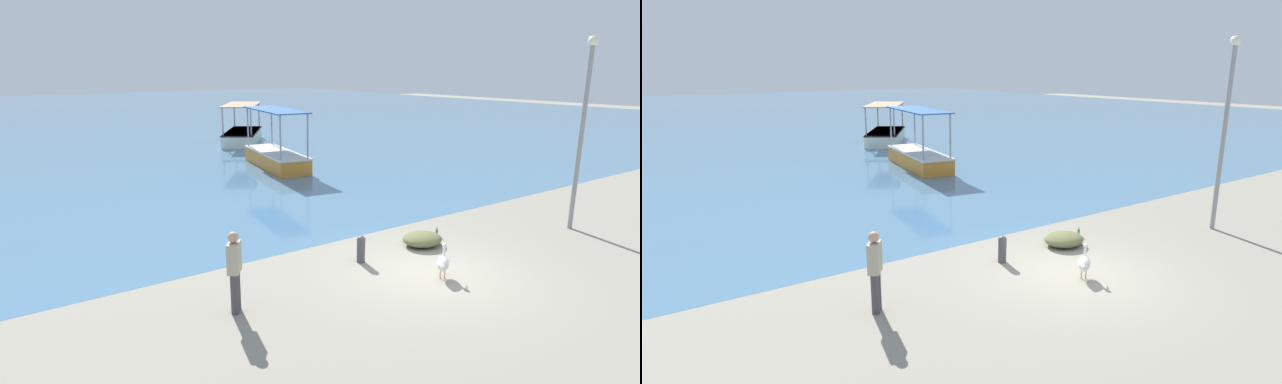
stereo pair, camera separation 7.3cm
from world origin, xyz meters
TOP-DOWN VIEW (x-y plane):
  - ground at (0.00, 0.00)m, footprint 120.00×120.00m
  - harbor_water at (0.00, 48.00)m, footprint 110.00×90.00m
  - fishing_boat_near_left at (3.39, 13.35)m, footprint 2.38×5.35m
  - fishing_boat_outer at (5.61, 21.65)m, footprint 4.52×5.42m
  - pelican at (0.01, -0.43)m, footprint 0.68×0.61m
  - lamp_post at (6.04, -0.09)m, footprint 0.28×0.28m
  - mooring_bollard at (-0.95, 1.41)m, footprint 0.22×0.22m
  - fisherman_standing at (-4.69, 0.78)m, footprint 0.42×0.45m
  - net_pile at (1.21, 1.40)m, footprint 1.16×0.98m
  - glass_bottle at (2.14, 1.71)m, footprint 0.07×0.07m

SIDE VIEW (x-z plane):
  - ground at x=0.00m, z-range 0.00..0.00m
  - harbor_water at x=0.00m, z-range 0.00..0.00m
  - glass_bottle at x=2.14m, z-range -0.03..0.24m
  - net_pile at x=1.21m, z-range 0.00..0.37m
  - mooring_bollard at x=-0.95m, z-range 0.02..0.72m
  - pelican at x=0.01m, z-range -0.02..0.78m
  - fishing_boat_outer at x=5.61m, z-range -0.70..1.79m
  - fishing_boat_near_left at x=3.39m, z-range -0.84..1.98m
  - fisherman_standing at x=-4.69m, z-range 0.06..1.75m
  - lamp_post at x=6.04m, z-range 0.36..6.00m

